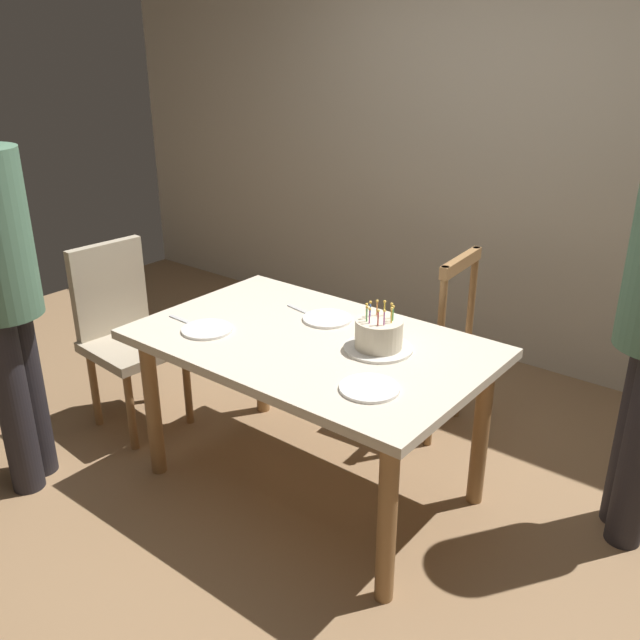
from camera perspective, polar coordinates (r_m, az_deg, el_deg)
name	(u,v)px	position (r m, az deg, el deg)	size (l,w,h in m)	color
ground	(311,484)	(3.22, -0.72, -13.58)	(6.40, 6.40, 0.00)	#93704C
back_wall	(510,148)	(4.24, 15.64, 13.70)	(6.40, 0.10, 2.60)	beige
dining_table	(311,359)	(2.89, -0.78, -3.30)	(1.47, 0.93, 0.73)	beige
birthday_cake	(379,336)	(2.74, 4.93, -1.33)	(0.28, 0.28, 0.20)	silver
plate_near_celebrant	(207,329)	(2.97, -9.42, -0.78)	(0.22, 0.22, 0.01)	white
plate_far_side	(327,319)	(3.04, 0.61, 0.12)	(0.22, 0.22, 0.01)	white
plate_near_guest	(369,388)	(2.46, 4.16, -5.70)	(0.22, 0.22, 0.01)	white
fork_near_celebrant	(183,321)	(3.08, -11.38, -0.06)	(0.18, 0.02, 0.01)	silver
fork_far_side	(301,310)	(3.14, -1.63, 0.81)	(0.18, 0.02, 0.01)	silver
chair_spindle_back	(423,343)	(3.51, 8.59, -1.94)	(0.47, 0.47, 0.95)	tan
chair_upholstered	(125,326)	(3.62, -16.01, -0.52)	(0.48, 0.47, 0.95)	tan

